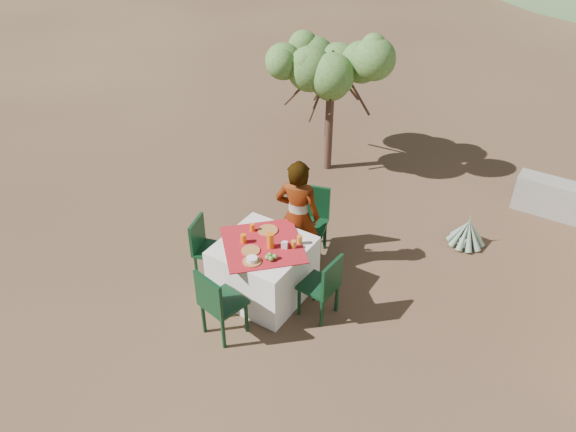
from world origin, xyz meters
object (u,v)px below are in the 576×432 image
object	(u,v)px
chair_far	(311,218)
chair_left	(206,246)
chair_right	(324,285)
chair_near	(218,302)
person	(298,216)
agave	(467,233)
shrub_tree	(337,75)
juice_pitcher	(271,240)
table	(263,269)

from	to	relation	value
chair_far	chair_left	bearing A→B (deg)	-143.38
chair_far	chair_right	xyz separation A→B (m)	(0.78, -1.01, -0.06)
chair_far	chair_right	distance (m)	1.28
chair_near	person	xyz separation A→B (m)	(0.08, 1.56, 0.28)
agave	shrub_tree	bearing A→B (deg)	160.80
person	chair_far	bearing A→B (deg)	-103.44
chair_near	agave	world-z (taller)	chair_near
juice_pitcher	agave	bearing A→B (deg)	53.90
chair_left	shrub_tree	world-z (taller)	shrub_tree
table	chair_far	size ratio (longest dim) A/B	1.34
shrub_tree	agave	xyz separation A→B (m)	(2.65, -0.92, -1.47)
chair_far	agave	bearing A→B (deg)	19.51
person	juice_pitcher	distance (m)	0.68
chair_right	juice_pitcher	bearing A→B (deg)	-82.90
table	agave	distance (m)	3.00
table	person	world-z (taller)	person
chair_right	shrub_tree	distance (m)	3.82
table	chair_far	xyz separation A→B (m)	(0.05, 1.06, 0.16)
table	person	distance (m)	0.80
chair_right	juice_pitcher	size ratio (longest dim) A/B	4.40
person	chair_right	bearing A→B (deg)	123.54
agave	chair_far	bearing A→B (deg)	-143.75
person	agave	bearing A→B (deg)	-152.63
chair_near	chair_left	bearing A→B (deg)	-32.23
chair_left	juice_pitcher	world-z (taller)	juice_pitcher
chair_far	shrub_tree	bearing A→B (deg)	94.65
chair_near	person	size ratio (longest dim) A/B	0.58
table	chair_right	distance (m)	0.83
agave	chair_right	bearing A→B (deg)	-113.41
chair_right	chair_far	bearing A→B (deg)	-138.54
table	chair_far	distance (m)	1.07
chair_far	juice_pitcher	xyz separation A→B (m)	(0.06, -1.05, 0.32)
table	agave	bearing A→B (deg)	52.22
table	person	xyz separation A→B (m)	(0.07, 0.68, 0.41)
table	chair_near	distance (m)	0.89
chair_right	juice_pitcher	distance (m)	0.81
chair_near	chair_left	size ratio (longest dim) A/B	1.10
chair_far	chair_left	size ratio (longest dim) A/B	1.15
chair_right	person	size ratio (longest dim) A/B	0.55
table	chair_left	size ratio (longest dim) A/B	1.54
table	juice_pitcher	bearing A→B (deg)	2.42
agave	juice_pitcher	xyz separation A→B (m)	(-1.72, -2.36, 0.67)
shrub_tree	chair_far	bearing A→B (deg)	-68.62
table	person	size ratio (longest dim) A/B	0.82
chair_left	shrub_tree	size ratio (longest dim) A/B	0.40
shrub_tree	agave	distance (m)	3.17
chair_left	chair_right	world-z (taller)	chair_right
juice_pitcher	chair_near	bearing A→B (deg)	-97.76
chair_right	shrub_tree	world-z (taller)	shrub_tree
person	chair_near	bearing A→B (deg)	70.90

